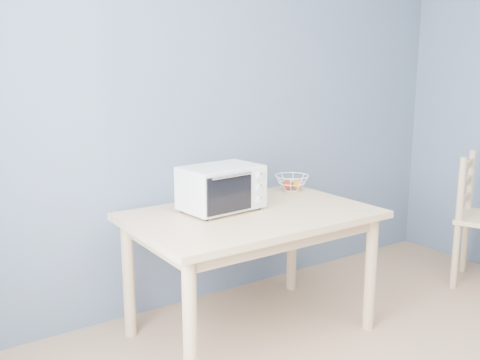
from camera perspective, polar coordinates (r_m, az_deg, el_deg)
dining_table at (r=3.13m, az=1.22°, el=-5.23°), size 1.40×0.90×0.75m
toaster_oven at (r=3.09m, az=-2.27°, el=-0.84°), size 0.48×0.37×0.27m
fruit_basket at (r=3.65m, az=5.49°, el=-0.28°), size 0.23×0.23×0.11m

